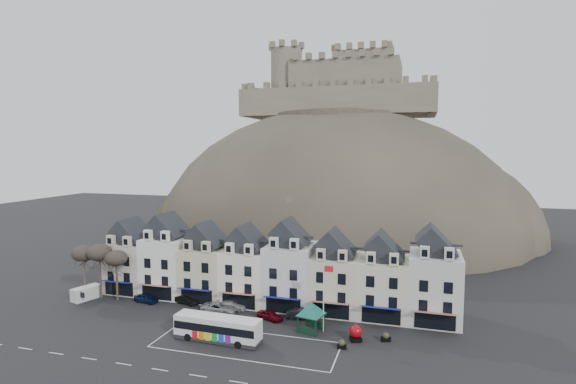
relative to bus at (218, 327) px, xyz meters
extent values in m
plane|color=black|center=(1.70, -1.35, -1.69)|extent=(300.00, 300.00, 0.00)
cube|color=silver|center=(3.70, -0.10, -1.69)|extent=(22.00, 7.50, 0.01)
cube|color=beige|center=(-22.10, 14.65, 2.31)|extent=(6.80, 8.00, 8.00)
cube|color=black|center=(-22.10, 14.65, 7.51)|extent=(6.80, 5.76, 2.80)
cube|color=beige|center=(-23.59, 11.05, 7.21)|extent=(1.20, 0.80, 1.60)
cube|color=beige|center=(-20.60, 11.05, 7.21)|extent=(1.20, 0.80, 1.60)
cube|color=black|center=(-22.10, 10.62, -0.39)|extent=(5.10, 0.06, 2.20)
cube|color=navy|center=(-22.10, 9.95, 0.91)|extent=(5.10, 1.29, 0.43)
cube|color=white|center=(-15.30, 14.65, 2.91)|extent=(6.80, 8.00, 9.20)
cube|color=black|center=(-15.30, 14.65, 8.71)|extent=(6.80, 5.76, 2.80)
cube|color=white|center=(-16.79, 11.05, 8.41)|extent=(1.20, 0.80, 1.60)
cube|color=white|center=(-13.80, 11.05, 8.41)|extent=(1.20, 0.80, 1.60)
cube|color=black|center=(-15.30, 10.62, -0.39)|extent=(5.10, 0.06, 2.20)
cube|color=maroon|center=(-15.30, 9.95, 0.91)|extent=(5.10, 1.29, 0.43)
cube|color=beige|center=(-8.50, 14.65, 2.31)|extent=(6.80, 8.00, 8.00)
cube|color=black|center=(-8.50, 14.65, 7.51)|extent=(6.80, 5.76, 2.80)
cube|color=beige|center=(-9.99, 11.05, 7.21)|extent=(1.20, 0.80, 1.60)
cube|color=beige|center=(-7.00, 11.05, 7.21)|extent=(1.20, 0.80, 1.60)
cube|color=black|center=(-8.50, 10.62, -0.39)|extent=(5.10, 0.06, 2.20)
cube|color=navy|center=(-8.50, 9.95, 0.91)|extent=(5.10, 1.29, 0.43)
cube|color=white|center=(-1.70, 14.65, 2.31)|extent=(6.80, 8.00, 8.00)
cube|color=black|center=(-1.70, 14.65, 7.51)|extent=(6.80, 5.76, 2.80)
cube|color=white|center=(-3.19, 11.05, 7.21)|extent=(1.20, 0.80, 1.60)
cube|color=white|center=(-0.20, 11.05, 7.21)|extent=(1.20, 0.80, 1.60)
cube|color=black|center=(-1.70, 10.62, -0.39)|extent=(5.10, 0.06, 2.20)
cube|color=maroon|center=(-1.70, 9.95, 0.91)|extent=(5.10, 1.29, 0.43)
cube|color=silver|center=(5.10, 14.65, 2.91)|extent=(6.80, 8.00, 9.20)
cube|color=black|center=(5.10, 14.65, 8.71)|extent=(6.80, 5.76, 2.80)
cube|color=silver|center=(3.61, 11.05, 8.41)|extent=(1.20, 0.80, 1.60)
cube|color=silver|center=(6.60, 11.05, 8.41)|extent=(1.20, 0.80, 1.60)
cube|color=black|center=(5.10, 10.62, -0.39)|extent=(5.10, 0.06, 2.20)
cube|color=navy|center=(5.10, 9.95, 0.91)|extent=(5.10, 1.29, 0.43)
cube|color=beige|center=(11.90, 14.65, 2.31)|extent=(6.80, 8.00, 8.00)
cube|color=black|center=(11.90, 14.65, 7.51)|extent=(6.80, 5.76, 2.80)
cube|color=beige|center=(10.41, 11.05, 7.21)|extent=(1.20, 0.80, 1.60)
cube|color=beige|center=(13.40, 11.05, 7.21)|extent=(1.20, 0.80, 1.60)
cube|color=black|center=(11.90, 10.62, -0.39)|extent=(5.10, 0.06, 2.20)
cube|color=maroon|center=(11.90, 9.95, 0.91)|extent=(5.10, 1.29, 0.43)
cube|color=silver|center=(18.70, 14.65, 2.31)|extent=(6.80, 8.00, 8.00)
cube|color=black|center=(18.70, 14.65, 7.51)|extent=(6.80, 5.76, 2.80)
cube|color=silver|center=(17.21, 11.05, 7.21)|extent=(1.20, 0.80, 1.60)
cube|color=silver|center=(20.20, 11.05, 7.21)|extent=(1.20, 0.80, 1.60)
cube|color=black|center=(18.70, 10.62, -0.39)|extent=(5.10, 0.06, 2.20)
cube|color=navy|center=(18.70, 9.95, 0.91)|extent=(5.10, 1.29, 0.43)
cube|color=silver|center=(25.50, 14.65, 2.91)|extent=(6.80, 8.00, 9.20)
cube|color=black|center=(25.50, 14.65, 8.71)|extent=(6.80, 5.76, 2.80)
cube|color=silver|center=(24.01, 11.05, 8.41)|extent=(1.20, 0.80, 1.60)
cube|color=silver|center=(27.00, 11.05, 8.41)|extent=(1.20, 0.80, 1.60)
cube|color=black|center=(25.50, 10.62, -0.39)|extent=(5.10, 0.06, 2.20)
cube|color=maroon|center=(25.50, 9.95, 0.91)|extent=(5.10, 1.29, 0.43)
ellipsoid|color=#38332B|center=(1.70, 68.65, -1.69)|extent=(96.00, 76.00, 68.00)
ellipsoid|color=#27361B|center=(-20.30, 62.65, -1.69)|extent=(52.00, 44.00, 42.00)
ellipsoid|color=#38332B|center=(25.70, 72.65, -1.69)|extent=(56.00, 48.00, 46.00)
ellipsoid|color=#27361B|center=(-2.30, 54.65, -1.69)|extent=(40.00, 28.00, 28.00)
ellipsoid|color=#38332B|center=(11.70, 56.65, -1.69)|extent=(36.00, 28.00, 24.00)
cylinder|color=#38332B|center=(1.70, 68.65, 29.31)|extent=(30.00, 30.00, 3.00)
cube|color=#685E50|center=(1.70, 64.65, 33.81)|extent=(48.00, 2.20, 7.00)
cube|color=#685E50|center=(1.70, 84.65, 33.81)|extent=(48.00, 2.20, 7.00)
cube|color=#685E50|center=(-22.30, 74.65, 33.81)|extent=(2.20, 22.00, 7.00)
cube|color=#685E50|center=(25.70, 74.65, 33.81)|extent=(2.20, 22.00, 7.00)
cube|color=#685E50|center=(3.70, 74.65, 39.31)|extent=(28.00, 18.00, 10.00)
cube|color=#685E50|center=(7.70, 76.65, 40.81)|extent=(14.00, 12.00, 13.00)
cylinder|color=#685E50|center=(-12.30, 70.65, 39.31)|extent=(8.40, 8.40, 18.00)
cylinder|color=silver|center=(7.70, 76.65, 49.81)|extent=(0.16, 0.16, 5.00)
cylinder|color=#3C3026|center=(-27.30, 9.15, 1.18)|extent=(0.32, 0.32, 5.74)
ellipsoid|color=#383028|center=(-27.30, 9.15, 5.28)|extent=(3.61, 3.61, 2.54)
cylinder|color=#3C3026|center=(-24.30, 9.15, 1.32)|extent=(0.32, 0.32, 6.02)
ellipsoid|color=#383028|center=(-24.30, 9.15, 5.62)|extent=(3.78, 3.78, 2.67)
cylinder|color=#3C3026|center=(-21.30, 9.15, 1.04)|extent=(0.32, 0.32, 5.46)
ellipsoid|color=#383028|center=(-21.30, 9.15, 4.94)|extent=(3.43, 3.43, 2.42)
cube|color=#262628|center=(0.00, 0.00, -1.35)|extent=(10.92, 2.91, 0.49)
cube|color=white|center=(0.00, 0.00, 0.09)|extent=(10.92, 2.86, 2.48)
cube|color=black|center=(0.00, 0.00, 0.23)|extent=(10.71, 2.93, 0.94)
cube|color=white|center=(0.00, 0.00, 1.22)|extent=(10.70, 2.75, 0.25)
cube|color=orange|center=(5.37, -0.20, 1.05)|extent=(0.10, 1.18, 0.28)
cylinder|color=black|center=(3.21, -1.23, -1.25)|extent=(0.96, 0.35, 0.95)
cylinder|color=black|center=(3.29, 0.99, -1.25)|extent=(0.96, 0.35, 0.95)
cylinder|color=black|center=(-3.51, -0.99, -1.25)|extent=(0.96, 0.35, 0.95)
cylinder|color=black|center=(-3.43, 1.24, -1.25)|extent=(0.96, 0.35, 0.95)
cube|color=black|center=(9.39, 7.46, -0.59)|extent=(0.17, 0.17, 2.21)
cube|color=black|center=(11.79, 6.86, -0.59)|extent=(0.17, 0.17, 2.21)
cube|color=black|center=(8.79, 5.05, -0.59)|extent=(0.17, 0.17, 2.21)
cube|color=black|center=(11.20, 4.46, -0.59)|extent=(0.17, 0.17, 2.21)
cube|color=black|center=(10.29, 5.96, 0.51)|extent=(3.67, 3.67, 0.11)
cone|color=#145949|center=(10.29, 5.96, 1.34)|extent=(5.90, 5.90, 1.65)
cube|color=black|center=(16.16, 4.78, -1.44)|extent=(1.72, 1.72, 0.51)
sphere|color=#A1090F|center=(16.16, 4.78, -0.52)|extent=(1.59, 1.59, 1.59)
cylinder|color=silver|center=(11.77, 6.43, 2.77)|extent=(0.13, 0.13, 8.92)
cube|color=red|center=(12.39, 6.41, 6.56)|extent=(1.23, 0.07, 0.78)
cube|color=silver|center=(-26.24, 8.16, -0.71)|extent=(3.12, 4.67, 1.97)
cube|color=black|center=(-26.24, 8.16, -0.33)|extent=(1.71, 0.62, 0.84)
cube|color=black|center=(14.89, 2.15, -1.42)|extent=(1.11, 0.60, 0.54)
sphere|color=#27361B|center=(14.89, 2.15, -0.99)|extent=(0.76, 0.76, 0.76)
cube|color=black|center=(19.70, 5.65, -1.41)|extent=(1.24, 0.94, 0.56)
sphere|color=#27361B|center=(19.70, 5.65, -0.97)|extent=(0.78, 0.78, 0.78)
imported|color=#0A1536|center=(-16.45, 9.49, -1.03)|extent=(4.10, 2.18, 1.33)
imported|color=black|center=(-10.05, 10.65, -1.03)|extent=(4.26, 2.40, 1.33)
imported|color=#999CA0|center=(-3.90, 8.71, -0.97)|extent=(5.18, 2.55, 1.44)
imported|color=silver|center=(-2.70, 10.25, -1.06)|extent=(4.57, 2.50, 1.26)
imported|color=#4E040F|center=(3.95, 8.23, -1.05)|extent=(4.08, 2.72, 1.29)
imported|color=black|center=(8.10, 9.82, -0.97)|extent=(4.50, 2.00, 1.44)
camera|label=1|loc=(23.12, -48.21, 21.70)|focal=28.00mm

